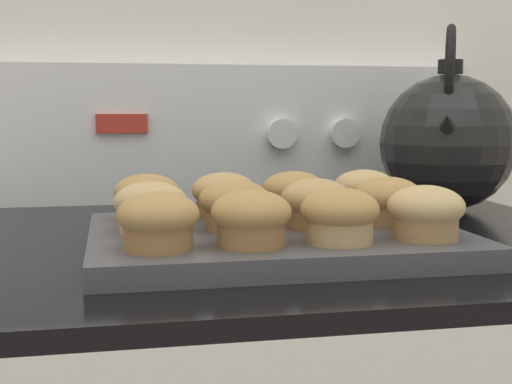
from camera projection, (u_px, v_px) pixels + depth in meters
name	position (u px, v px, depth m)	size (l,w,h in m)	color
wall_back	(227.00, 5.00, 1.16)	(8.00, 0.05, 2.40)	white
control_panel	(234.00, 133.00, 1.13)	(0.77, 0.07, 0.21)	white
muffin_pan	(274.00, 239.00, 0.75)	(0.38, 0.30, 0.02)	#4C4C51
muffin_r0_c0	(158.00, 221.00, 0.64)	(0.07, 0.07, 0.05)	olive
muffin_r0_c1	(251.00, 218.00, 0.65)	(0.07, 0.07, 0.05)	olive
muffin_r0_c2	(340.00, 216.00, 0.67)	(0.07, 0.07, 0.05)	tan
muffin_r0_c3	(426.00, 212.00, 0.69)	(0.07, 0.07, 0.05)	#A37A4C
muffin_r1_c0	(151.00, 207.00, 0.72)	(0.07, 0.07, 0.05)	tan
muffin_r1_c1	(235.00, 205.00, 0.74)	(0.07, 0.07, 0.05)	#A37A4C
muffin_r1_c2	(316.00, 203.00, 0.75)	(0.07, 0.07, 0.05)	olive
muffin_r1_c3	(388.00, 201.00, 0.77)	(0.07, 0.07, 0.05)	#A37A4C
muffin_r2_c0	(147.00, 197.00, 0.80)	(0.07, 0.07, 0.05)	tan
muffin_r2_c1	(224.00, 195.00, 0.82)	(0.07, 0.07, 0.05)	#A37A4C
muffin_r2_c2	(294.00, 194.00, 0.83)	(0.07, 0.07, 0.05)	tan
muffin_r2_c3	(365.00, 191.00, 0.85)	(0.07, 0.07, 0.05)	tan
tea_kettle	(448.00, 140.00, 1.02)	(0.20, 0.22, 0.26)	black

